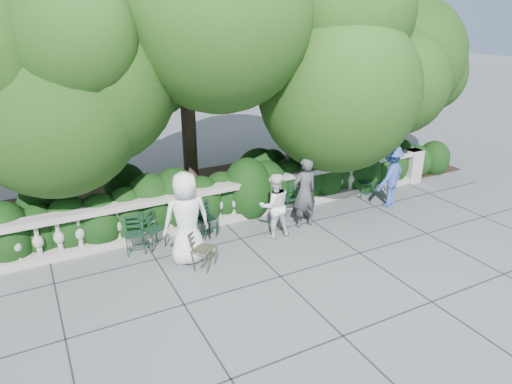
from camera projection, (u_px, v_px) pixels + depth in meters
name	position (u px, v px, depth m)	size (l,w,h in m)	color
ground	(277.00, 249.00, 10.06)	(90.00, 90.00, 0.00)	#53555B
balustrade	(241.00, 200.00, 11.36)	(12.00, 0.44, 1.00)	#9E998E
shrub_hedge	(222.00, 202.00, 12.53)	(15.00, 2.60, 1.70)	black
tree_canopy	(240.00, 50.00, 11.50)	(15.04, 6.52, 6.78)	#3F3023
chair_a	(137.00, 256.00, 9.78)	(0.44, 0.48, 0.84)	black
chair_b	(159.00, 250.00, 10.03)	(0.44, 0.48, 0.84)	black
chair_c	(211.00, 238.00, 10.56)	(0.44, 0.48, 0.84)	black
chair_d	(209.00, 239.00, 10.50)	(0.44, 0.48, 0.84)	black
chair_e	(292.00, 217.00, 11.62)	(0.44, 0.48, 0.84)	black
chair_f	(366.00, 199.00, 12.73)	(0.44, 0.48, 0.84)	black
chair_weathered	(211.00, 269.00, 9.29)	(0.44, 0.48, 0.84)	black
person_businessman	(187.00, 219.00, 9.21)	(0.96, 0.63, 1.97)	white
person_woman_grey	(305.00, 192.00, 10.82)	(0.64, 0.42, 1.75)	#414045
person_casual_man	(274.00, 205.00, 10.38)	(0.74, 0.58, 1.52)	white
person_older_blue	(390.00, 176.00, 12.01)	(1.08, 0.62, 1.67)	#344D9D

